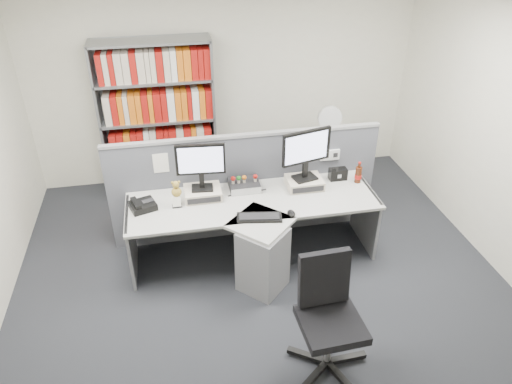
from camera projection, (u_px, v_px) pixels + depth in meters
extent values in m
plane|color=#2C2E34|center=(269.00, 307.00, 4.73)|extent=(5.50, 5.50, 0.00)
cube|color=white|center=(225.00, 81.00, 6.31)|extent=(5.00, 0.04, 2.70)
cube|color=white|center=(274.00, 19.00, 3.30)|extent=(5.00, 5.50, 0.04)
cube|color=#585B64|center=(246.00, 187.00, 5.44)|extent=(3.00, 0.05, 1.25)
cube|color=#A5A5AA|center=(245.00, 135.00, 5.11)|extent=(3.00, 0.07, 0.03)
cube|color=white|center=(330.00, 155.00, 5.40)|extent=(0.22, 0.04, 0.12)
cube|color=white|center=(161.00, 162.00, 5.05)|extent=(0.16, 0.00, 0.22)
cube|color=white|center=(199.00, 158.00, 5.11)|extent=(0.16, 0.00, 0.22)
cube|color=white|center=(309.00, 148.00, 5.31)|extent=(0.16, 0.00, 0.22)
cube|color=#B5B5AE|center=(253.00, 201.00, 5.04)|extent=(2.60, 0.80, 0.03)
cube|color=#B5B5AE|center=(261.00, 223.00, 4.71)|extent=(0.74, 0.74, 0.03)
cube|color=gray|center=(263.00, 260.00, 4.79)|extent=(0.57, 0.57, 0.69)
cube|color=gray|center=(131.00, 242.00, 5.01)|extent=(0.03, 0.70, 0.72)
cube|color=gray|center=(365.00, 215.00, 5.43)|extent=(0.03, 0.70, 0.72)
cube|color=gray|center=(247.00, 210.00, 5.53)|extent=(2.50, 0.02, 0.45)
cube|color=beige|center=(203.00, 193.00, 5.06)|extent=(0.38, 0.30, 0.10)
cube|color=black|center=(204.00, 200.00, 4.93)|extent=(0.34, 0.01, 0.06)
cube|color=beige|center=(304.00, 182.00, 5.24)|extent=(0.38, 0.30, 0.10)
cube|color=black|center=(308.00, 190.00, 5.11)|extent=(0.34, 0.01, 0.06)
cube|color=black|center=(202.00, 188.00, 5.02)|extent=(0.23, 0.18, 0.02)
cube|color=black|center=(202.00, 180.00, 4.98)|extent=(0.05, 0.03, 0.18)
cube|color=black|center=(200.00, 159.00, 4.85)|extent=(0.50, 0.08, 0.33)
cube|color=#CED2FF|center=(201.00, 160.00, 4.83)|extent=(0.45, 0.04, 0.28)
cube|color=black|center=(305.00, 178.00, 5.20)|extent=(0.28, 0.23, 0.02)
cube|color=black|center=(305.00, 169.00, 5.15)|extent=(0.06, 0.05, 0.20)
cube|color=black|center=(306.00, 147.00, 5.01)|extent=(0.54, 0.17, 0.36)
cube|color=#CED2FF|center=(307.00, 148.00, 4.99)|extent=(0.48, 0.13, 0.31)
cube|color=black|center=(244.00, 185.00, 5.21)|extent=(0.32, 0.28, 0.08)
cube|color=silver|center=(246.00, 192.00, 5.09)|extent=(0.32, 0.01, 0.08)
cylinder|color=beige|center=(233.00, 182.00, 5.14)|extent=(0.03, 0.03, 0.03)
sphere|color=#A5140F|center=(233.00, 179.00, 5.12)|extent=(0.05, 0.05, 0.05)
cylinder|color=beige|center=(239.00, 182.00, 5.15)|extent=(0.03, 0.03, 0.03)
sphere|color=#19721E|center=(239.00, 178.00, 5.13)|extent=(0.05, 0.05, 0.05)
cylinder|color=beige|center=(244.00, 181.00, 5.16)|extent=(0.03, 0.03, 0.03)
sphere|color=orange|center=(244.00, 178.00, 5.14)|extent=(0.05, 0.05, 0.05)
cylinder|color=beige|center=(255.00, 180.00, 5.18)|extent=(0.03, 0.03, 0.03)
sphere|color=#A5140F|center=(255.00, 176.00, 5.16)|extent=(0.05, 0.05, 0.05)
cube|color=black|center=(259.00, 217.00, 4.74)|extent=(0.46, 0.23, 0.02)
cube|color=black|center=(259.00, 216.00, 4.73)|extent=(0.40, 0.18, 0.01)
ellipsoid|color=black|center=(291.00, 213.00, 4.78)|extent=(0.07, 0.12, 0.04)
cube|color=black|center=(143.00, 206.00, 4.88)|extent=(0.30, 0.29, 0.07)
cube|color=black|center=(136.00, 203.00, 4.82)|extent=(0.12, 0.21, 0.04)
cube|color=black|center=(148.00, 201.00, 4.88)|extent=(0.13, 0.10, 0.01)
cube|color=black|center=(177.00, 206.00, 4.92)|extent=(0.10, 0.06, 0.02)
cube|color=white|center=(177.00, 202.00, 4.87)|extent=(0.09, 0.03, 0.10)
cube|color=white|center=(176.00, 200.00, 4.90)|extent=(0.09, 0.03, 0.10)
sphere|color=olive|center=(177.00, 192.00, 4.88)|extent=(0.10, 0.10, 0.10)
sphere|color=olive|center=(176.00, 185.00, 4.83)|extent=(0.07, 0.07, 0.07)
sphere|color=olive|center=(172.00, 183.00, 4.81)|extent=(0.03, 0.03, 0.03)
sphere|color=olive|center=(179.00, 182.00, 4.83)|extent=(0.03, 0.03, 0.03)
cube|color=black|center=(338.00, 174.00, 5.36)|extent=(0.19, 0.11, 0.13)
cylinder|color=#3F190A|center=(358.00, 175.00, 5.29)|extent=(0.07, 0.07, 0.18)
cylinder|color=#A5140F|center=(358.00, 176.00, 5.31)|extent=(0.08, 0.08, 0.05)
cylinder|color=#3F190A|center=(359.00, 165.00, 5.23)|extent=(0.03, 0.03, 0.05)
cylinder|color=#A5140F|center=(360.00, 163.00, 5.22)|extent=(0.03, 0.03, 0.01)
cube|color=gray|center=(102.00, 124.00, 5.98)|extent=(0.03, 0.40, 2.00)
cube|color=gray|center=(213.00, 116.00, 6.21)|extent=(0.03, 0.40, 2.00)
cube|color=gray|center=(158.00, 114.00, 6.25)|extent=(1.40, 0.02, 2.00)
cube|color=gray|center=(166.00, 187.00, 6.61)|extent=(1.38, 0.40, 0.03)
cube|color=gray|center=(162.00, 154.00, 6.35)|extent=(1.38, 0.40, 0.03)
cube|color=gray|center=(158.00, 119.00, 6.09)|extent=(1.38, 0.40, 0.03)
cube|color=gray|center=(154.00, 80.00, 5.82)|extent=(1.38, 0.40, 0.03)
cube|color=gray|center=(149.00, 41.00, 5.58)|extent=(1.38, 0.40, 0.03)
cube|color=#A5140F|center=(165.00, 175.00, 6.48)|extent=(1.24, 0.28, 0.36)
cube|color=orange|center=(161.00, 142.00, 6.22)|extent=(1.24, 0.28, 0.36)
cube|color=beige|center=(157.00, 105.00, 5.96)|extent=(1.24, 0.28, 0.36)
cube|color=white|center=(152.00, 65.00, 5.69)|extent=(1.24, 0.28, 0.36)
cube|color=gray|center=(325.00, 167.00, 6.41)|extent=(0.45, 0.60, 0.70)
cube|color=black|center=(334.00, 166.00, 6.07)|extent=(0.40, 0.02, 0.28)
cube|color=black|center=(332.00, 188.00, 6.24)|extent=(0.40, 0.02, 0.28)
cylinder|color=white|center=(327.00, 142.00, 6.21)|extent=(0.18, 0.18, 0.03)
cylinder|color=white|center=(328.00, 134.00, 6.16)|extent=(0.03, 0.03, 0.18)
cylinder|color=white|center=(330.00, 118.00, 6.02)|extent=(0.30, 0.09, 0.29)
cylinder|color=silver|center=(329.00, 117.00, 6.05)|extent=(0.30, 0.08, 0.29)
cylinder|color=silver|center=(329.00, 344.00, 4.00)|extent=(0.05, 0.05, 0.43)
cube|color=black|center=(331.00, 324.00, 3.87)|extent=(0.51, 0.51, 0.07)
cube|color=black|center=(324.00, 278.00, 3.90)|extent=(0.43, 0.13, 0.49)
cube|color=black|center=(348.00, 358.00, 4.15)|extent=(0.32, 0.07, 0.04)
cylinder|color=black|center=(361.00, 356.00, 4.18)|extent=(0.05, 0.05, 0.03)
cube|color=black|center=(326.00, 344.00, 4.27)|extent=(0.14, 0.32, 0.04)
cylinder|color=black|center=(325.00, 334.00, 4.39)|extent=(0.05, 0.05, 0.03)
cube|color=black|center=(305.00, 355.00, 4.17)|extent=(0.30, 0.22, 0.04)
cylinder|color=black|center=(291.00, 352.00, 4.22)|extent=(0.05, 0.05, 0.03)
cube|color=black|center=(314.00, 377.00, 3.99)|extent=(0.28, 0.24, 0.04)
cube|color=black|center=(341.00, 378.00, 3.97)|extent=(0.16, 0.32, 0.04)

